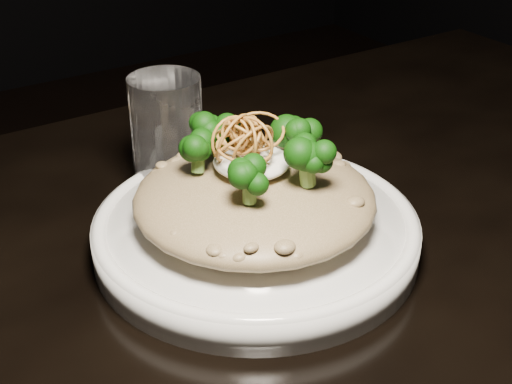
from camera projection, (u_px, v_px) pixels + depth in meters
table at (356, 320)px, 0.66m from camera, size 1.10×0.80×0.75m
plate at (256, 233)px, 0.61m from camera, size 0.28×0.28×0.03m
risotto at (254, 198)px, 0.59m from camera, size 0.20×0.20×0.04m
broccoli at (254, 154)px, 0.57m from camera, size 0.11×0.11×0.04m
cheese at (252, 161)px, 0.58m from camera, size 0.06×0.06×0.02m
shallots at (250, 131)px, 0.57m from camera, size 0.06×0.06×0.04m
drinking_glass at (167, 137)px, 0.67m from camera, size 0.07×0.07×0.12m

